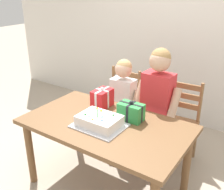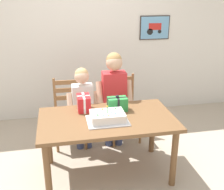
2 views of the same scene
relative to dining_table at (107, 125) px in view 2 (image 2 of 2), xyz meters
name	(u,v)px [view 2 (image 2 of 2)]	position (x,y,z in m)	size (l,w,h in m)	color
ground_plane	(107,173)	(0.00, 0.00, -0.63)	(20.00, 20.00, 0.00)	tan
back_wall	(87,39)	(0.00, 1.80, 0.67)	(6.40, 0.11, 2.60)	silver
dining_table	(107,125)	(0.00, 0.00, 0.00)	(1.49, 0.87, 0.72)	brown
birthday_cake	(107,117)	(-0.01, -0.08, 0.14)	(0.44, 0.34, 0.19)	silver
gift_box_red_large	(117,104)	(0.15, 0.18, 0.17)	(0.23, 0.14, 0.19)	#2D8E42
gift_box_beside_cake	(84,103)	(-0.23, 0.26, 0.18)	(0.15, 0.22, 0.21)	red
chair_left	(70,112)	(-0.38, 0.81, -0.16)	(0.43, 0.43, 0.92)	brown
chair_right	(123,108)	(0.37, 0.81, -0.16)	(0.44, 0.44, 0.92)	brown
child_older	(114,91)	(0.21, 0.62, 0.17)	(0.48, 0.27, 1.31)	#38426B
child_younger	(83,101)	(-0.21, 0.62, 0.06)	(0.41, 0.24, 1.13)	#38426B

